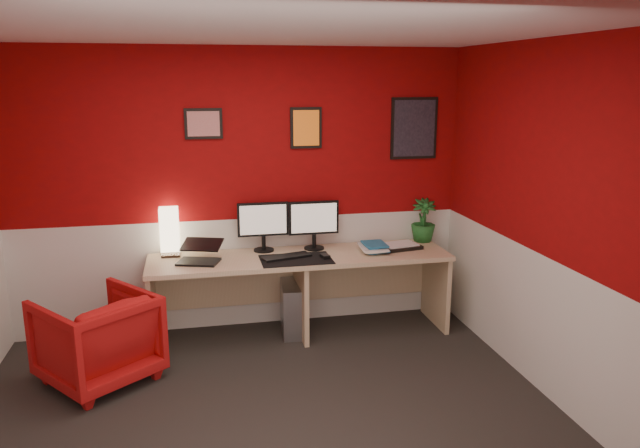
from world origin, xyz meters
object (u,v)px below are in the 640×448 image
(shoji_lamp, at_px, (170,233))
(laptop, at_px, (198,250))
(zen_tray, at_px, (400,246))
(potted_plant, at_px, (423,220))
(desk, at_px, (301,295))
(armchair, at_px, (97,339))
(monitor_right, at_px, (314,218))
(pc_tower, at_px, (293,308))
(monitor_left, at_px, (263,219))

(shoji_lamp, height_order, laptop, shoji_lamp)
(zen_tray, relative_size, potted_plant, 0.87)
(desk, height_order, potted_plant, potted_plant)
(laptop, distance_m, armchair, 1.04)
(monitor_right, xyz_separation_m, pc_tower, (-0.22, -0.12, -0.80))
(monitor_left, bearing_deg, armchair, -150.75)
(laptop, relative_size, monitor_left, 0.57)
(potted_plant, bearing_deg, pc_tower, -172.32)
(laptop, xyz_separation_m, monitor_left, (0.58, 0.25, 0.18))
(monitor_left, relative_size, potted_plant, 1.44)
(laptop, xyz_separation_m, armchair, (-0.77, -0.50, -0.50))
(zen_tray, bearing_deg, desk, -177.30)
(potted_plant, bearing_deg, laptop, -172.55)
(monitor_left, relative_size, armchair, 0.77)
(desk, distance_m, monitor_right, 0.70)
(desk, relative_size, zen_tray, 7.43)
(laptop, distance_m, monitor_left, 0.65)
(armchair, bearing_deg, potted_plant, 156.87)
(monitor_left, xyz_separation_m, monitor_right, (0.45, -0.03, 0.00))
(desk, xyz_separation_m, shoji_lamp, (-1.10, 0.23, 0.56))
(desk, relative_size, armchair, 3.47)
(shoji_lamp, height_order, pc_tower, shoji_lamp)
(monitor_right, height_order, armchair, monitor_right)
(zen_tray, xyz_separation_m, potted_plant, (0.29, 0.19, 0.19))
(shoji_lamp, relative_size, armchair, 0.53)
(desk, distance_m, armchair, 1.72)
(zen_tray, bearing_deg, monitor_left, 172.17)
(armchair, bearing_deg, zen_tray, 154.59)
(potted_plant, relative_size, armchair, 0.54)
(shoji_lamp, bearing_deg, potted_plant, -0.09)
(desk, bearing_deg, zen_tray, 2.70)
(shoji_lamp, relative_size, monitor_left, 0.69)
(zen_tray, height_order, armchair, zen_tray)
(shoji_lamp, xyz_separation_m, potted_plant, (2.31, -0.00, 0.00))
(monitor_left, bearing_deg, potted_plant, 0.80)
(desk, relative_size, laptop, 7.88)
(pc_tower, bearing_deg, monitor_left, 151.79)
(potted_plant, relative_size, pc_tower, 0.90)
(desk, distance_m, pc_tower, 0.16)
(zen_tray, distance_m, armchair, 2.65)
(potted_plant, bearing_deg, shoji_lamp, 179.91)
(pc_tower, bearing_deg, zen_tray, 3.68)
(shoji_lamp, distance_m, laptop, 0.37)
(desk, height_order, laptop, laptop)
(laptop, bearing_deg, pc_tower, 25.59)
(monitor_right, height_order, zen_tray, monitor_right)
(desk, height_order, shoji_lamp, shoji_lamp)
(pc_tower, height_order, armchair, armchair)
(pc_tower, bearing_deg, armchair, -154.49)
(zen_tray, height_order, potted_plant, potted_plant)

